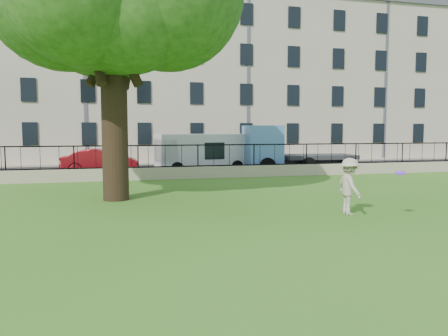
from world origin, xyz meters
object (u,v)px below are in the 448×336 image
object	(u,v)px
frisbee	(400,173)
red_sedan	(100,162)
man	(349,186)
blue_truck	(299,148)
white_van	(202,153)

from	to	relation	value
frisbee	red_sedan	world-z (taller)	red_sedan
man	red_sedan	distance (m)	15.73
red_sedan	blue_truck	bearing A→B (deg)	-92.49
white_van	red_sedan	bearing A→B (deg)	173.05
man	white_van	size ratio (longest dim) A/B	0.31
man	blue_truck	size ratio (longest dim) A/B	0.26
red_sedan	white_van	world-z (taller)	white_van
man	blue_truck	world-z (taller)	blue_truck
man	white_van	distance (m)	13.99
man	red_sedan	bearing A→B (deg)	29.54
red_sedan	white_van	bearing A→B (deg)	-87.51
frisbee	blue_truck	bearing A→B (deg)	77.25
man	blue_truck	distance (m)	13.54
frisbee	red_sedan	distance (m)	17.07
man	blue_truck	bearing A→B (deg)	-16.10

